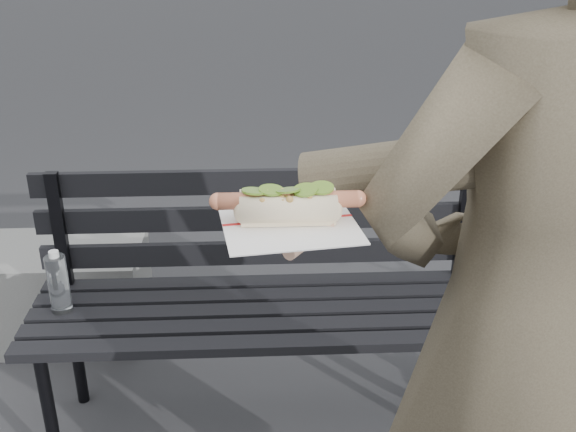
# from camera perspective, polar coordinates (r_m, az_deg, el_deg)

# --- Properties ---
(park_bench) EXTENTS (1.50, 0.44, 0.88)m
(park_bench) POSITION_cam_1_polar(r_m,az_deg,el_deg) (2.20, -2.36, -5.85)
(park_bench) COLOR black
(park_bench) RESTS_ON ground
(person) EXTENTS (0.79, 0.65, 1.88)m
(person) POSITION_cam_1_polar(r_m,az_deg,el_deg) (1.29, 19.16, -9.40)
(person) COLOR #443C2D
(person) RESTS_ON ground
(held_hotdog) EXTENTS (0.64, 0.31, 0.20)m
(held_hotdog) POSITION_cam_1_polar(r_m,az_deg,el_deg) (1.05, 11.01, 3.42)
(held_hotdog) COLOR #443C2D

